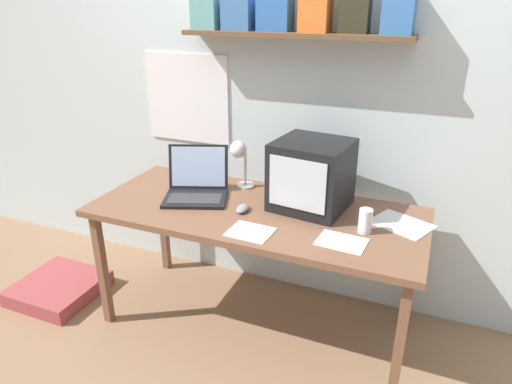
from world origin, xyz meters
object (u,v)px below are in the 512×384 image
object	(u,v)px
loose_paper_near_monitor	(401,224)
laptop	(197,184)
printed_handout	(342,242)
crt_monitor	(312,175)
juice_glass	(365,222)
computer_mouse	(243,208)
open_notebook	(250,232)
corner_desk	(256,219)
desk_lamp	(240,156)
floor_cushion	(59,288)

from	to	relation	value
loose_paper_near_monitor	laptop	bearing A→B (deg)	-176.58
laptop	printed_handout	bearing A→B (deg)	-34.82
crt_monitor	juice_glass	xyz separation A→B (m)	(0.32, -0.18, -0.13)
computer_mouse	crt_monitor	bearing A→B (deg)	31.85
open_notebook	loose_paper_near_monitor	distance (m)	0.75
corner_desk	computer_mouse	xyz separation A→B (m)	(-0.06, -0.05, 0.07)
crt_monitor	open_notebook	xyz separation A→B (m)	(-0.18, -0.39, -0.18)
laptop	loose_paper_near_monitor	distance (m)	1.11
computer_mouse	open_notebook	size ratio (longest dim) A/B	0.51
corner_desk	crt_monitor	distance (m)	0.38
laptop	open_notebook	size ratio (longest dim) A/B	1.99
desk_lamp	open_notebook	bearing A→B (deg)	-42.95
open_notebook	printed_handout	size ratio (longest dim) A/B	0.93
laptop	floor_cushion	world-z (taller)	laptop
desk_lamp	floor_cushion	bearing A→B (deg)	-139.56
crt_monitor	loose_paper_near_monitor	size ratio (longest dim) A/B	1.21
juice_glass	computer_mouse	size ratio (longest dim) A/B	1.09
crt_monitor	computer_mouse	world-z (taller)	crt_monitor
desk_lamp	computer_mouse	size ratio (longest dim) A/B	2.69
printed_handout	corner_desk	bearing A→B (deg)	160.58
laptop	computer_mouse	xyz separation A→B (m)	(0.32, -0.09, -0.05)
juice_glass	floor_cushion	size ratio (longest dim) A/B	0.25
desk_lamp	juice_glass	world-z (taller)	desk_lamp
printed_handout	computer_mouse	bearing A→B (deg)	167.01
juice_glass	floor_cushion	distance (m)	2.00
printed_handout	desk_lamp	bearing A→B (deg)	149.97
computer_mouse	floor_cushion	distance (m)	1.42
loose_paper_near_monitor	juice_glass	bearing A→B (deg)	-135.84
corner_desk	desk_lamp	xyz separation A→B (m)	(-0.19, 0.22, 0.26)
corner_desk	crt_monitor	world-z (taller)	crt_monitor
desk_lamp	open_notebook	size ratio (longest dim) A/B	1.37
juice_glass	computer_mouse	world-z (taller)	juice_glass
crt_monitor	open_notebook	distance (m)	0.47
corner_desk	desk_lamp	world-z (taller)	desk_lamp
corner_desk	crt_monitor	bearing A→B (deg)	29.69
desk_lamp	printed_handout	bearing A→B (deg)	-12.34
corner_desk	juice_glass	xyz separation A→B (m)	(0.57, -0.04, 0.11)
juice_glass	printed_handout	size ratio (longest dim) A/B	0.51
open_notebook	floor_cushion	bearing A→B (deg)	179.40
crt_monitor	desk_lamp	xyz separation A→B (m)	(-0.45, 0.08, 0.02)
desk_lamp	floor_cushion	xyz separation A→B (m)	(-1.08, -0.46, -0.89)
crt_monitor	loose_paper_near_monitor	distance (m)	0.51
juice_glass	open_notebook	world-z (taller)	juice_glass
open_notebook	printed_handout	distance (m)	0.43
juice_glass	corner_desk	bearing A→B (deg)	176.36
desk_lamp	floor_cushion	distance (m)	1.48
juice_glass	printed_handout	world-z (taller)	juice_glass
corner_desk	open_notebook	distance (m)	0.26
computer_mouse	juice_glass	bearing A→B (deg)	1.01
crt_monitor	floor_cushion	size ratio (longest dim) A/B	0.85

